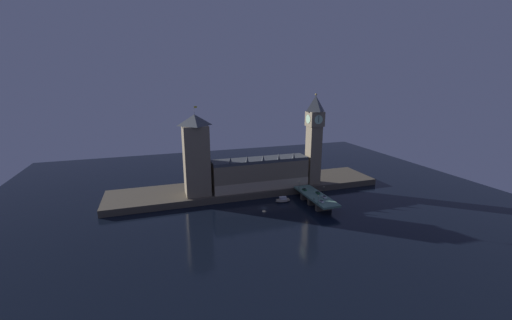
{
  "coord_description": "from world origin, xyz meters",
  "views": [
    {
      "loc": [
        -71.03,
        -196.3,
        88.12
      ],
      "look_at": [
        0.69,
        20.0,
        30.56
      ],
      "focal_mm": 22.0,
      "sensor_mm": 36.0,
      "label": 1
    }
  ],
  "objects_px": {
    "street_lamp_near": "(318,198)",
    "boat_upstream": "(283,200)",
    "car_northbound_trail": "(321,201)",
    "car_southbound_lead": "(324,197)",
    "victoria_tower": "(196,155)",
    "car_northbound_lead": "(305,189)",
    "clock_tower": "(314,137)",
    "street_lamp_mid": "(324,189)",
    "pedestrian_mid_walk": "(320,191)",
    "pedestrian_near_rail": "(314,199)",
    "pedestrian_far_rail": "(299,188)",
    "street_lamp_far": "(299,184)",
    "car_southbound_trail": "(318,193)"
  },
  "relations": [
    {
      "from": "car_northbound_lead",
      "to": "street_lamp_near",
      "type": "height_order",
      "value": "street_lamp_near"
    },
    {
      "from": "pedestrian_near_rail",
      "to": "pedestrian_far_rail",
      "type": "distance_m",
      "value": 24.0
    },
    {
      "from": "car_southbound_lead",
      "to": "street_lamp_near",
      "type": "relative_size",
      "value": 0.71
    },
    {
      "from": "car_northbound_lead",
      "to": "street_lamp_mid",
      "type": "distance_m",
      "value": 15.63
    },
    {
      "from": "car_northbound_lead",
      "to": "street_lamp_mid",
      "type": "bearing_deg",
      "value": -51.73
    },
    {
      "from": "car_northbound_trail",
      "to": "street_lamp_mid",
      "type": "xyz_separation_m",
      "value": [
        9.47,
        13.33,
        3.33
      ]
    },
    {
      "from": "pedestrian_near_rail",
      "to": "victoria_tower",
      "type": "bearing_deg",
      "value": 149.68
    },
    {
      "from": "car_southbound_trail",
      "to": "pedestrian_mid_walk",
      "type": "relative_size",
      "value": 2.48
    },
    {
      "from": "pedestrian_mid_walk",
      "to": "car_southbound_lead",
      "type": "bearing_deg",
      "value": -105.46
    },
    {
      "from": "pedestrian_near_rail",
      "to": "street_lamp_mid",
      "type": "height_order",
      "value": "street_lamp_mid"
    },
    {
      "from": "street_lamp_far",
      "to": "boat_upstream",
      "type": "distance_m",
      "value": 18.01
    },
    {
      "from": "car_southbound_lead",
      "to": "pedestrian_mid_walk",
      "type": "relative_size",
      "value": 2.56
    },
    {
      "from": "clock_tower",
      "to": "victoria_tower",
      "type": "xyz_separation_m",
      "value": [
        -94.64,
        3.98,
        -8.74
      ]
    },
    {
      "from": "car_southbound_trail",
      "to": "boat_upstream",
      "type": "height_order",
      "value": "car_southbound_trail"
    },
    {
      "from": "pedestrian_mid_walk",
      "to": "boat_upstream",
      "type": "relative_size",
      "value": 0.14
    },
    {
      "from": "car_southbound_trail",
      "to": "boat_upstream",
      "type": "bearing_deg",
      "value": 159.79
    },
    {
      "from": "street_lamp_far",
      "to": "pedestrian_mid_walk",
      "type": "bearing_deg",
      "value": -40.31
    },
    {
      "from": "clock_tower",
      "to": "street_lamp_mid",
      "type": "xyz_separation_m",
      "value": [
        -7.39,
        -31.49,
        -33.01
      ]
    },
    {
      "from": "clock_tower",
      "to": "pedestrian_far_rail",
      "type": "xyz_separation_m",
      "value": [
        -19.88,
        -15.75,
        -35.98
      ]
    },
    {
      "from": "car_northbound_lead",
      "to": "street_lamp_near",
      "type": "relative_size",
      "value": 0.68
    },
    {
      "from": "street_lamp_mid",
      "to": "street_lamp_far",
      "type": "bearing_deg",
      "value": 131.21
    },
    {
      "from": "car_southbound_lead",
      "to": "pedestrian_mid_walk",
      "type": "xyz_separation_m",
      "value": [
        3.02,
        10.93,
        0.17
      ]
    },
    {
      "from": "victoria_tower",
      "to": "street_lamp_mid",
      "type": "relative_size",
      "value": 10.46
    },
    {
      "from": "car_southbound_lead",
      "to": "pedestrian_near_rail",
      "type": "distance_m",
      "value": 9.19
    },
    {
      "from": "car_northbound_lead",
      "to": "pedestrian_mid_walk",
      "type": "bearing_deg",
      "value": -40.99
    },
    {
      "from": "clock_tower",
      "to": "street_lamp_near",
      "type": "bearing_deg",
      "value": -113.69
    },
    {
      "from": "street_lamp_near",
      "to": "boat_upstream",
      "type": "height_order",
      "value": "street_lamp_near"
    },
    {
      "from": "car_northbound_lead",
      "to": "boat_upstream",
      "type": "height_order",
      "value": "car_northbound_lead"
    },
    {
      "from": "clock_tower",
      "to": "car_northbound_lead",
      "type": "bearing_deg",
      "value": -130.86
    },
    {
      "from": "car_northbound_lead",
      "to": "pedestrian_far_rail",
      "type": "relative_size",
      "value": 2.17
    },
    {
      "from": "car_southbound_trail",
      "to": "street_lamp_mid",
      "type": "height_order",
      "value": "street_lamp_mid"
    },
    {
      "from": "pedestrian_mid_walk",
      "to": "victoria_tower",
      "type": "bearing_deg",
      "value": 160.15
    },
    {
      "from": "clock_tower",
      "to": "boat_upstream",
      "type": "relative_size",
      "value": 6.42
    },
    {
      "from": "pedestrian_mid_walk",
      "to": "street_lamp_near",
      "type": "distance_m",
      "value": 22.78
    },
    {
      "from": "car_southbound_trail",
      "to": "clock_tower",
      "type": "bearing_deg",
      "value": 69.58
    },
    {
      "from": "street_lamp_near",
      "to": "car_southbound_lead",
      "type": "bearing_deg",
      "value": 39.88
    },
    {
      "from": "pedestrian_near_rail",
      "to": "street_lamp_far",
      "type": "height_order",
      "value": "street_lamp_far"
    },
    {
      "from": "car_northbound_trail",
      "to": "car_southbound_lead",
      "type": "xyz_separation_m",
      "value": [
        6.05,
        6.52,
        0.07
      ]
    },
    {
      "from": "pedestrian_far_rail",
      "to": "street_lamp_near",
      "type": "bearing_deg",
      "value": -90.75
    },
    {
      "from": "pedestrian_mid_walk",
      "to": "clock_tower",
      "type": "bearing_deg",
      "value": 74.12
    },
    {
      "from": "street_lamp_far",
      "to": "car_southbound_lead",
      "type": "bearing_deg",
      "value": -66.26
    },
    {
      "from": "pedestrian_mid_walk",
      "to": "street_lamp_far",
      "type": "bearing_deg",
      "value": 139.69
    },
    {
      "from": "victoria_tower",
      "to": "car_southbound_trail",
      "type": "relative_size",
      "value": 16.26
    },
    {
      "from": "pedestrian_far_rail",
      "to": "boat_upstream",
      "type": "bearing_deg",
      "value": -163.63
    },
    {
      "from": "street_lamp_near",
      "to": "pedestrian_mid_walk",
      "type": "bearing_deg",
      "value": 56.46
    },
    {
      "from": "clock_tower",
      "to": "pedestrian_mid_walk",
      "type": "relative_size",
      "value": 44.98
    },
    {
      "from": "victoria_tower",
      "to": "car_northbound_lead",
      "type": "relative_size",
      "value": 16.52
    },
    {
      "from": "pedestrian_mid_walk",
      "to": "street_lamp_near",
      "type": "height_order",
      "value": "street_lamp_near"
    },
    {
      "from": "clock_tower",
      "to": "pedestrian_near_rail",
      "type": "bearing_deg",
      "value": -116.57
    },
    {
      "from": "pedestrian_near_rail",
      "to": "street_lamp_near",
      "type": "relative_size",
      "value": 0.28
    }
  ]
}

